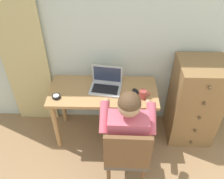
{
  "coord_description": "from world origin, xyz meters",
  "views": [
    {
      "loc": [
        -0.39,
        -0.18,
        2.46
      ],
      "look_at": [
        -0.44,
        1.76,
        0.82
      ],
      "focal_mm": 38.84,
      "sensor_mm": 36.0,
      "label": 1
    }
  ],
  "objects_px": {
    "computer_mouse": "(135,91)",
    "laptop": "(106,84)",
    "dresser": "(194,102)",
    "person_seated": "(127,127)",
    "desk_clock": "(56,96)",
    "chair": "(127,154)",
    "desk": "(103,98)",
    "coffee_mug": "(143,94)"
  },
  "relations": [
    {
      "from": "chair",
      "to": "desk_clock",
      "type": "bearing_deg",
      "value": 144.23
    },
    {
      "from": "desk",
      "to": "computer_mouse",
      "type": "relative_size",
      "value": 12.01
    },
    {
      "from": "chair",
      "to": "computer_mouse",
      "type": "bearing_deg",
      "value": 81.16
    },
    {
      "from": "chair",
      "to": "coffee_mug",
      "type": "relative_size",
      "value": 7.38
    },
    {
      "from": "desk",
      "to": "computer_mouse",
      "type": "xyz_separation_m",
      "value": [
        0.36,
        -0.02,
        0.13
      ]
    },
    {
      "from": "person_seated",
      "to": "desk_clock",
      "type": "distance_m",
      "value": 0.84
    },
    {
      "from": "laptop",
      "to": "desk_clock",
      "type": "relative_size",
      "value": 4.12
    },
    {
      "from": "computer_mouse",
      "to": "dresser",
      "type": "bearing_deg",
      "value": -16.29
    },
    {
      "from": "person_seated",
      "to": "computer_mouse",
      "type": "distance_m",
      "value": 0.48
    },
    {
      "from": "dresser",
      "to": "laptop",
      "type": "bearing_deg",
      "value": 179.14
    },
    {
      "from": "coffee_mug",
      "to": "person_seated",
      "type": "bearing_deg",
      "value": -114.48
    },
    {
      "from": "desk",
      "to": "desk_clock",
      "type": "relative_size",
      "value": 13.35
    },
    {
      "from": "chair",
      "to": "laptop",
      "type": "relative_size",
      "value": 2.39
    },
    {
      "from": "chair",
      "to": "computer_mouse",
      "type": "relative_size",
      "value": 8.85
    },
    {
      "from": "desk",
      "to": "chair",
      "type": "distance_m",
      "value": 0.73
    },
    {
      "from": "chair",
      "to": "laptop",
      "type": "distance_m",
      "value": 0.81
    },
    {
      "from": "laptop",
      "to": "coffee_mug",
      "type": "distance_m",
      "value": 0.43
    },
    {
      "from": "dresser",
      "to": "computer_mouse",
      "type": "relative_size",
      "value": 10.67
    },
    {
      "from": "desk",
      "to": "dresser",
      "type": "bearing_deg",
      "value": 2.12
    },
    {
      "from": "coffee_mug",
      "to": "chair",
      "type": "bearing_deg",
      "value": -107.36
    },
    {
      "from": "chair",
      "to": "desk_clock",
      "type": "xyz_separation_m",
      "value": [
        -0.75,
        0.54,
        0.24
      ]
    },
    {
      "from": "laptop",
      "to": "coffee_mug",
      "type": "xyz_separation_m",
      "value": [
        0.4,
        -0.16,
        -0.0
      ]
    },
    {
      "from": "desk",
      "to": "laptop",
      "type": "bearing_deg",
      "value": 61.79
    },
    {
      "from": "dresser",
      "to": "person_seated",
      "type": "height_order",
      "value": "person_seated"
    },
    {
      "from": "desk",
      "to": "computer_mouse",
      "type": "distance_m",
      "value": 0.38
    },
    {
      "from": "computer_mouse",
      "to": "coffee_mug",
      "type": "bearing_deg",
      "value": -69.5
    },
    {
      "from": "dresser",
      "to": "laptop",
      "type": "distance_m",
      "value": 1.05
    },
    {
      "from": "chair",
      "to": "laptop",
      "type": "height_order",
      "value": "laptop"
    },
    {
      "from": "person_seated",
      "to": "laptop",
      "type": "bearing_deg",
      "value": 112.8
    },
    {
      "from": "desk",
      "to": "computer_mouse",
      "type": "height_order",
      "value": "computer_mouse"
    },
    {
      "from": "chair",
      "to": "laptop",
      "type": "bearing_deg",
      "value": 107.23
    },
    {
      "from": "computer_mouse",
      "to": "laptop",
      "type": "bearing_deg",
      "value": 145.12
    },
    {
      "from": "desk",
      "to": "dresser",
      "type": "xyz_separation_m",
      "value": [
        1.05,
        0.04,
        -0.07
      ]
    },
    {
      "from": "desk",
      "to": "desk_clock",
      "type": "bearing_deg",
      "value": -165.33
    },
    {
      "from": "desk",
      "to": "coffee_mug",
      "type": "height_order",
      "value": "coffee_mug"
    },
    {
      "from": "dresser",
      "to": "coffee_mug",
      "type": "xyz_separation_m",
      "value": [
        -0.62,
        -0.15,
        0.24
      ]
    },
    {
      "from": "computer_mouse",
      "to": "person_seated",
      "type": "bearing_deg",
      "value": -123.3
    },
    {
      "from": "chair",
      "to": "coffee_mug",
      "type": "bearing_deg",
      "value": 72.64
    },
    {
      "from": "person_seated",
      "to": "chair",
      "type": "bearing_deg",
      "value": -90.94
    },
    {
      "from": "chair",
      "to": "person_seated",
      "type": "relative_size",
      "value": 0.74
    },
    {
      "from": "person_seated",
      "to": "coffee_mug",
      "type": "relative_size",
      "value": 10.03
    },
    {
      "from": "computer_mouse",
      "to": "desk_clock",
      "type": "bearing_deg",
      "value": 165.7
    }
  ]
}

